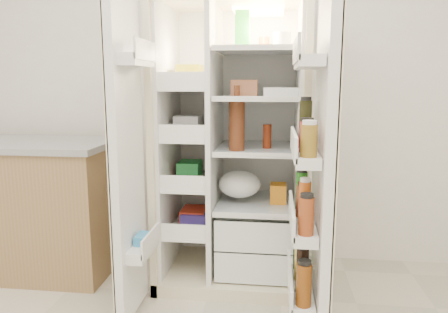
# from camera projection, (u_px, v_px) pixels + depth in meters

# --- Properties ---
(wall_back) EXTENTS (4.00, 0.02, 2.70)m
(wall_back) POSITION_uv_depth(u_px,v_px,m) (222.00, 74.00, 3.03)
(wall_back) COLOR white
(wall_back) RESTS_ON floor
(refrigerator) EXTENTS (0.92, 0.70, 1.80)m
(refrigerator) POSITION_uv_depth(u_px,v_px,m) (235.00, 167.00, 2.78)
(refrigerator) COLOR beige
(refrigerator) RESTS_ON floor
(freezer_door) EXTENTS (0.15, 0.40, 1.72)m
(freezer_door) POSITION_uv_depth(u_px,v_px,m) (128.00, 159.00, 2.23)
(freezer_door) COLOR white
(freezer_door) RESTS_ON floor
(fridge_door) EXTENTS (0.17, 0.58, 1.72)m
(fridge_door) POSITION_uv_depth(u_px,v_px,m) (319.00, 173.00, 2.03)
(fridge_door) COLOR white
(fridge_door) RESTS_ON floor
(kitchen_counter) EXTENTS (1.25, 0.66, 0.90)m
(kitchen_counter) POSITION_uv_depth(u_px,v_px,m) (26.00, 205.00, 2.92)
(kitchen_counter) COLOR #927049
(kitchen_counter) RESTS_ON floor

